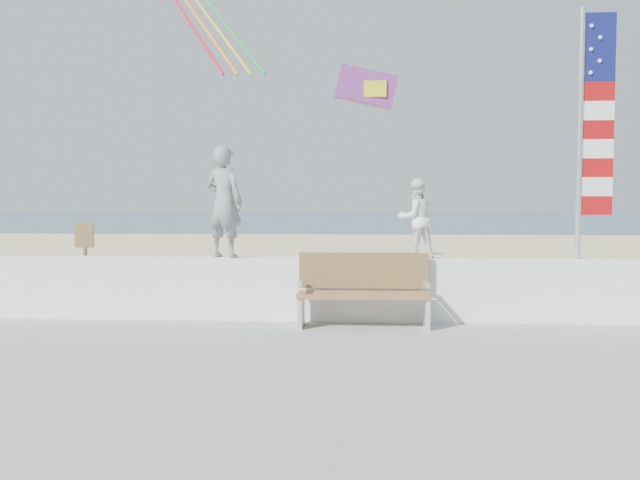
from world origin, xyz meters
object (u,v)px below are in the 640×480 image
Objects in this scene: bench at (363,289)px; child at (416,219)px; flag at (590,123)px; adult at (224,202)px.

child is at bearing 31.28° from bench.
child is at bearing 179.99° from flag.
flag is (3.15, 0.45, 2.30)m from bench.
adult is 2.39m from bench.
flag is at bearing 157.73° from child.
bench is at bearing -168.93° from adult.
bench is at bearing -171.79° from flag.
flag is (2.40, -0.00, 1.34)m from child.
adult is at bearing 180.00° from flag.
flag reaches higher than bench.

